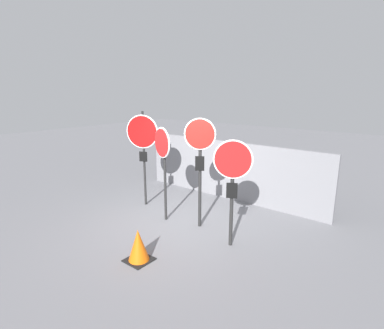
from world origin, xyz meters
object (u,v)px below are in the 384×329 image
stop_sign_1 (163,152)px  stop_sign_2 (200,151)px  stop_sign_0 (143,138)px  traffic_cone_0 (138,246)px  stop_sign_3 (233,172)px

stop_sign_1 → stop_sign_2: size_ratio=0.90×
stop_sign_0 → stop_sign_2: stop_sign_0 is taller
traffic_cone_0 → stop_sign_2: bearing=89.5°
stop_sign_3 → stop_sign_2: bearing=135.2°
stop_sign_0 → stop_sign_1: stop_sign_0 is taller
stop_sign_1 → stop_sign_3: stop_sign_1 is taller
stop_sign_0 → stop_sign_1: (1.11, -0.39, -0.18)m
stop_sign_2 → stop_sign_3: 1.11m
stop_sign_3 → traffic_cone_0: bearing=-151.9°
stop_sign_0 → stop_sign_3: size_ratio=1.17×
stop_sign_1 → stop_sign_3: (1.95, -0.09, -0.12)m
stop_sign_1 → stop_sign_3: 1.95m
stop_sign_1 → stop_sign_3: bearing=16.4°
stop_sign_0 → traffic_cone_0: 3.25m
stop_sign_1 → traffic_cone_0: bearing=-42.1°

